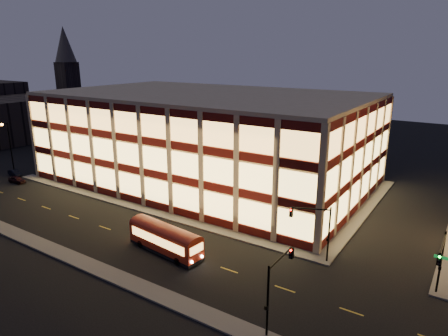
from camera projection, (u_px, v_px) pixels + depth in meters
The scene contains 15 objects.
ground at pixel (151, 215), 52.49m from camera, with size 200.00×200.00×0.00m, color black.
sidewalk_office_south at pixel (140, 208), 54.86m from camera, with size 54.00×2.00×0.15m, color #514F4C.
sidewalk_office_east at pixel (364, 210), 54.01m from camera, with size 2.00×30.00×0.15m, color #514F4C.
sidewalk_near at pixel (66, 255), 42.03m from camera, with size 100.00×2.00×0.15m, color #514F4C.
office_building at pixel (207, 137), 65.61m from camera, with size 50.45×30.45×14.50m.
bg_building_a at pixel (15, 119), 98.24m from camera, with size 18.00×28.00×10.00m, color #2D2621.
church_tower at pixel (69, 93), 119.02m from camera, with size 5.00×5.00×18.00m, color #2D2621.
church_spire at pixel (64, 44), 115.13m from camera, with size 6.00×6.00×10.00m, color #4C473F.
traffic_signal_far at pixel (315, 224), 39.84m from camera, with size 3.79×1.87×6.00m.
traffic_signal_right at pixel (441, 258), 33.20m from camera, with size 1.20×4.37×6.00m.
traffic_signal_near at pixel (277, 279), 30.10m from camera, with size 0.32×4.45×6.00m.
street_lamp_a at pixel (9, 143), 69.55m from camera, with size 0.44×1.22×9.02m.
trolley_bus at pixel (165, 238), 42.28m from camera, with size 9.39×3.37×3.11m.
parked_car_0 at pixel (17, 180), 65.43m from camera, with size 1.29×3.22×1.10m, color black.
parked_car_1 at pixel (15, 173), 69.22m from camera, with size 1.12×3.21×1.06m, color black.
Camera 1 is at (34.73, -35.47, 20.55)m, focal length 32.00 mm.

